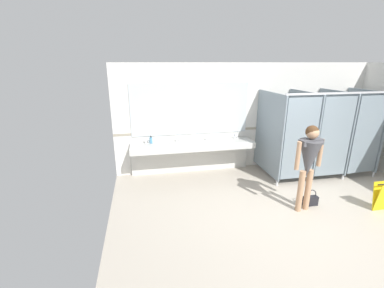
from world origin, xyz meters
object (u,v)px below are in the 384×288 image
at_px(person_standing, 309,158).
at_px(soap_dispenser, 151,140).
at_px(wet_floor_sign, 381,196).
at_px(handbag, 310,200).

xyz_separation_m(person_standing, soap_dispenser, (-2.75, 2.20, -0.14)).
bearing_deg(person_standing, soap_dispenser, 141.36).
height_order(soap_dispenser, wet_floor_sign, soap_dispenser).
height_order(person_standing, wet_floor_sign, person_standing).
height_order(handbag, soap_dispenser, soap_dispenser).
height_order(handbag, wet_floor_sign, wet_floor_sign).
xyz_separation_m(handbag, wet_floor_sign, (1.19, -0.42, 0.18)).
bearing_deg(person_standing, handbag, 24.07).
bearing_deg(soap_dispenser, wet_floor_sign, -30.78).
distance_m(handbag, soap_dispenser, 3.74).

